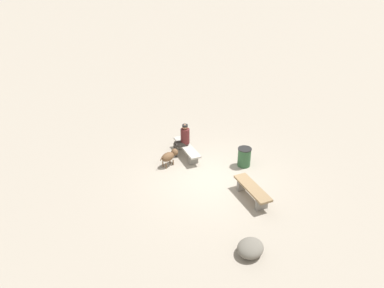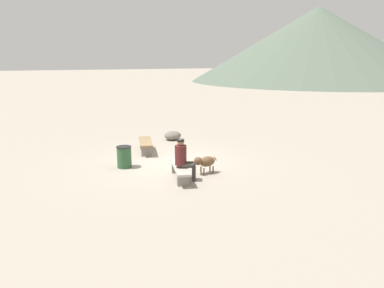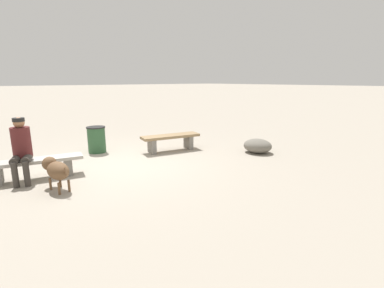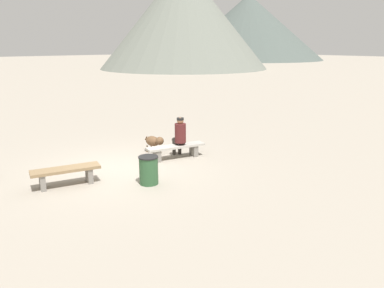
% 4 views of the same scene
% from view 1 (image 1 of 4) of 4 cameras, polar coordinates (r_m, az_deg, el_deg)
% --- Properties ---
extents(ground, '(210.00, 210.00, 0.06)m').
position_cam_1_polar(ground, '(13.30, 3.05, -5.35)').
color(ground, '#9E9384').
extents(bench_left, '(1.74, 0.82, 0.47)m').
position_cam_1_polar(bench_left, '(12.22, 9.28, -7.10)').
color(bench_left, gray).
rests_on(bench_left, ground).
extents(bench_right, '(1.92, 0.82, 0.42)m').
position_cam_1_polar(bench_right, '(14.45, -0.81, -0.79)').
color(bench_right, gray).
rests_on(bench_right, ground).
extents(seated_person, '(0.48, 0.64, 1.29)m').
position_cam_1_polar(seated_person, '(14.36, -1.35, 0.99)').
color(seated_person, '#511E1E').
rests_on(seated_person, ground).
extents(dog, '(0.41, 0.85, 0.59)m').
position_cam_1_polar(dog, '(13.83, -3.51, -1.84)').
color(dog, brown).
rests_on(dog, ground).
extents(trash_bin, '(0.51, 0.51, 0.73)m').
position_cam_1_polar(trash_bin, '(13.93, 8.06, -2.00)').
color(trash_bin, '#2D5633').
rests_on(trash_bin, ground).
extents(boulder, '(0.87, 0.95, 0.39)m').
position_cam_1_polar(boulder, '(10.40, 9.00, -15.58)').
color(boulder, '#6B665B').
rests_on(boulder, ground).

